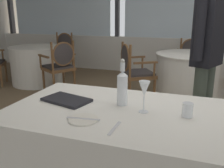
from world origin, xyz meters
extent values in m
plane|color=#756047|center=(0.00, 0.00, 0.00)|extent=(13.01, 13.01, 0.00)
cube|color=silver|center=(0.00, 3.38, 0.42)|extent=(10.00, 0.12, 0.85)
cube|color=silver|center=(-0.17, -1.00, 0.75)|extent=(1.44, 0.92, 0.02)
cube|color=silver|center=(-0.17, -1.00, 0.37)|extent=(1.40, 0.89, 0.74)
cylinder|color=silver|center=(-0.30, -1.24, 0.76)|extent=(0.18, 0.18, 0.01)
cube|color=silver|center=(-0.30, -1.24, 0.77)|extent=(0.21, 0.05, 0.00)
cube|color=silver|center=(-0.08, -1.28, 0.76)|extent=(0.02, 0.18, 0.00)
cylinder|color=white|center=(-0.15, -0.91, 0.86)|extent=(0.07, 0.07, 0.21)
cone|color=white|center=(-0.15, -0.91, 0.98)|extent=(0.07, 0.07, 0.03)
cylinder|color=white|center=(-0.15, -0.91, 1.03)|extent=(0.03, 0.03, 0.06)
sphere|color=silver|center=(-0.15, -0.91, 1.07)|extent=(0.03, 0.03, 0.03)
cylinder|color=white|center=(0.02, -0.99, 0.76)|extent=(0.06, 0.06, 0.00)
cylinder|color=white|center=(0.02, -0.99, 0.81)|extent=(0.01, 0.01, 0.10)
cone|color=white|center=(0.02, -0.99, 0.91)|extent=(0.07, 0.07, 0.10)
cylinder|color=white|center=(0.29, -0.98, 0.80)|extent=(0.06, 0.06, 0.09)
cube|color=black|center=(-0.56, -0.97, 0.77)|extent=(0.38, 0.28, 0.02)
cylinder|color=silver|center=(-2.72, 1.69, 0.75)|extent=(1.08, 1.08, 0.02)
cylinder|color=silver|center=(-2.72, 1.69, 0.37)|extent=(1.05, 1.05, 0.74)
cube|color=brown|center=(-2.70, 2.57, 0.43)|extent=(0.47, 0.47, 0.05)
cube|color=#383333|center=(-2.70, 2.57, 0.47)|extent=(0.43, 0.43, 0.04)
cylinder|color=brown|center=(-2.51, 2.36, 0.20)|extent=(0.04, 0.04, 0.40)
cylinder|color=brown|center=(-2.91, 2.37, 0.20)|extent=(0.04, 0.04, 0.40)
cylinder|color=brown|center=(-2.50, 2.76, 0.20)|extent=(0.04, 0.04, 0.40)
cylinder|color=brown|center=(-2.90, 2.77, 0.20)|extent=(0.04, 0.04, 0.40)
cylinder|color=brown|center=(-2.50, 2.76, 0.71)|extent=(0.04, 0.04, 0.51)
cylinder|color=brown|center=(-2.90, 2.77, 0.71)|extent=(0.04, 0.04, 0.51)
ellipsoid|color=#383333|center=(-2.70, 2.78, 0.73)|extent=(0.39, 0.06, 0.43)
torus|color=brown|center=(-2.70, 2.78, 0.73)|extent=(0.44, 0.04, 0.44)
cube|color=brown|center=(-2.45, 2.54, 0.67)|extent=(0.04, 0.37, 0.03)
cylinder|color=brown|center=(-2.46, 2.40, 0.56)|extent=(0.03, 0.03, 0.22)
cube|color=brown|center=(-2.95, 2.55, 0.67)|extent=(0.04, 0.37, 0.03)
cylinder|color=brown|center=(-2.96, 2.41, 0.56)|extent=(0.03, 0.03, 0.22)
cylinder|color=brown|center=(-3.41, 1.53, 0.20)|extent=(0.04, 0.04, 0.40)
cylinder|color=brown|center=(-3.22, 1.18, 0.20)|extent=(0.04, 0.04, 0.40)
cylinder|color=brown|center=(-3.47, 1.56, 0.56)|extent=(0.03, 0.03, 0.22)
cube|color=brown|center=(-1.97, 1.23, 0.45)|extent=(0.63, 0.63, 0.05)
cube|color=#383333|center=(-1.97, 1.23, 0.49)|extent=(0.58, 0.58, 0.04)
cylinder|color=brown|center=(-2.24, 1.16, 0.21)|extent=(0.04, 0.04, 0.42)
cylinder|color=brown|center=(-2.04, 1.51, 0.21)|extent=(0.04, 0.04, 0.42)
cylinder|color=brown|center=(-1.90, 0.96, 0.21)|extent=(0.04, 0.04, 0.42)
cylinder|color=brown|center=(-1.69, 1.30, 0.21)|extent=(0.04, 0.04, 0.42)
cylinder|color=brown|center=(-1.90, 0.96, 0.71)|extent=(0.04, 0.04, 0.47)
cylinder|color=brown|center=(-1.69, 1.30, 0.71)|extent=(0.04, 0.04, 0.47)
ellipsoid|color=#383333|center=(-1.78, 1.12, 0.73)|extent=(0.25, 0.36, 0.39)
torus|color=brown|center=(-1.78, 1.12, 0.73)|extent=(0.24, 0.37, 0.41)
cube|color=brown|center=(-2.11, 1.03, 0.69)|extent=(0.33, 0.22, 0.03)
cylinder|color=brown|center=(-2.23, 1.10, 0.58)|extent=(0.03, 0.03, 0.22)
cube|color=brown|center=(-1.86, 1.45, 0.69)|extent=(0.33, 0.22, 0.03)
cylinder|color=brown|center=(-1.98, 1.53, 0.58)|extent=(0.03, 0.03, 0.22)
cylinder|color=silver|center=(0.25, 1.70, 0.75)|extent=(1.17, 1.17, 0.02)
cylinder|color=silver|center=(0.25, 1.70, 0.37)|extent=(1.13, 1.13, 0.74)
cube|color=brown|center=(0.21, 2.63, 0.43)|extent=(0.48, 0.48, 0.05)
cube|color=#383333|center=(0.21, 2.63, 0.48)|extent=(0.44, 0.44, 0.04)
cylinder|color=brown|center=(0.42, 2.44, 0.20)|extent=(0.04, 0.04, 0.41)
cylinder|color=brown|center=(0.02, 2.42, 0.20)|extent=(0.04, 0.04, 0.41)
cylinder|color=brown|center=(0.40, 2.83, 0.20)|extent=(0.04, 0.04, 0.41)
cylinder|color=brown|center=(0.00, 2.82, 0.20)|extent=(0.04, 0.04, 0.41)
cylinder|color=brown|center=(0.40, 2.83, 0.68)|extent=(0.04, 0.04, 0.44)
cylinder|color=brown|center=(0.00, 2.82, 0.68)|extent=(0.04, 0.04, 0.44)
ellipsoid|color=#383333|center=(0.20, 2.84, 0.70)|extent=(0.39, 0.07, 0.37)
torus|color=brown|center=(0.20, 2.84, 0.70)|extent=(0.39, 0.05, 0.39)
cube|color=brown|center=(0.46, 2.62, 0.68)|extent=(0.05, 0.37, 0.03)
cylinder|color=brown|center=(0.47, 2.48, 0.57)|extent=(0.03, 0.03, 0.22)
cube|color=brown|center=(-0.04, 2.59, 0.68)|extent=(0.05, 0.37, 0.03)
cylinder|color=brown|center=(-0.03, 2.45, 0.57)|extent=(0.03, 0.03, 0.22)
cube|color=brown|center=(-0.52, 1.20, 0.45)|extent=(0.64, 0.64, 0.05)
cube|color=#383333|center=(-0.52, 1.20, 0.49)|extent=(0.58, 0.58, 0.04)
cylinder|color=brown|center=(-0.46, 1.48, 0.21)|extent=(0.04, 0.04, 0.43)
cylinder|color=brown|center=(-0.25, 1.14, 0.21)|extent=(0.04, 0.04, 0.43)
cylinder|color=brown|center=(-0.80, 1.26, 0.21)|extent=(0.04, 0.04, 0.43)
cylinder|color=brown|center=(-0.58, 0.93, 0.21)|extent=(0.04, 0.04, 0.43)
cylinder|color=brown|center=(-0.80, 1.26, 0.72)|extent=(0.04, 0.04, 0.48)
cylinder|color=brown|center=(-0.58, 0.93, 0.72)|extent=(0.04, 0.04, 0.48)
ellipsoid|color=#383333|center=(-0.70, 1.09, 0.74)|extent=(0.25, 0.36, 0.40)
torus|color=brown|center=(-0.70, 1.09, 0.74)|extent=(0.25, 0.37, 0.42)
cube|color=brown|center=(-0.64, 1.42, 0.70)|extent=(0.33, 0.23, 0.03)
cylinder|color=brown|center=(-0.52, 1.50, 0.59)|extent=(0.03, 0.03, 0.22)
cube|color=brown|center=(-0.37, 1.00, 0.70)|extent=(0.33, 0.23, 0.03)
cylinder|color=brown|center=(-0.25, 1.08, 0.59)|extent=(0.03, 0.03, 0.22)
cylinder|color=#424C42|center=(0.45, 0.27, 0.43)|extent=(0.13, 0.13, 0.87)
cylinder|color=#424C42|center=(0.38, 0.11, 0.43)|extent=(0.13, 0.13, 0.87)
cube|color=black|center=(0.42, 0.19, 1.19)|extent=(0.33, 0.41, 0.65)
cylinder|color=black|center=(0.51, 0.39, 1.22)|extent=(0.09, 0.09, 0.55)
cylinder|color=black|center=(0.32, -0.01, 1.22)|extent=(0.09, 0.09, 0.55)
camera|label=1|loc=(0.31, -2.46, 1.37)|focal=39.24mm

